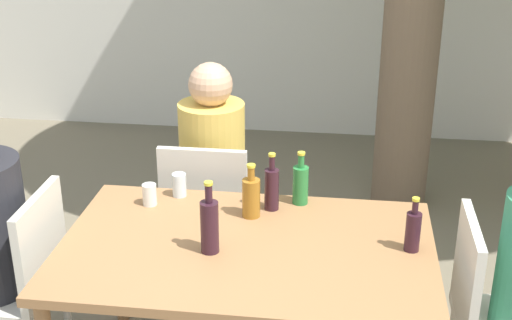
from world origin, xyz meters
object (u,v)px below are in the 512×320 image
Objects in this scene: green_bottle_4 at (301,184)px; wine_bottle_3 at (272,188)px; patio_chair_2 at (208,211)px; drinking_glass_0 at (179,185)px; patio_chair_1 at (491,311)px; wine_bottle_0 at (210,225)px; patio_chair_0 at (21,276)px; drinking_glass_1 at (150,195)px; dining_table_front at (246,260)px; wine_bottle_2 at (413,230)px; person_seated_2 at (216,181)px; amber_bottle_1 at (251,196)px.

wine_bottle_3 is at bearing -148.27° from green_bottle_4.
patio_chair_2 is 0.63m from wine_bottle_3.
drinking_glass_0 is at bearing 170.14° from wine_bottle_3.
patio_chair_1 is 1.19m from wine_bottle_0.
drinking_glass_1 is (0.51, 0.31, 0.28)m from patio_chair_0.
drinking_glass_1 is at bearing -176.78° from wine_bottle_3.
dining_table_front is 1.72× the size of patio_chair_1.
patio_chair_1 is 1.49m from patio_chair_2.
wine_bottle_2 is at bearing 4.23° from dining_table_front.
dining_table_front is 1.72× the size of patio_chair_2.
person_seated_2 is at bearing 53.98° from patio_chair_1.
wine_bottle_2 is 1.10m from drinking_glass_0.
green_bottle_4 is (-0.47, 0.37, 0.01)m from wine_bottle_2.
patio_chair_1 is 1.04m from wine_bottle_3.
dining_table_front is 0.80m from patio_chair_2.
person_seated_2 is at bearing 74.13° from drinking_glass_1.
dining_table_front is 5.00× the size of wine_bottle_0.
wine_bottle_3 reaches higher than wine_bottle_2.
wine_bottle_2 reaches higher than drinking_glass_0.
green_bottle_4 is (1.18, 0.41, 0.33)m from patio_chair_0.
dining_table_front is 0.24m from wine_bottle_0.
patio_chair_1 is 1.00× the size of patio_chair_2.
wine_bottle_3 is at bearing 121.41° from person_seated_2.
drinking_glass_0 is (-0.24, 0.48, -0.06)m from wine_bottle_0.
patio_chair_0 is 1.69m from wine_bottle_2.
drinking_glass_0 is at bearing 123.78° from patio_chair_0.
wine_bottle_2 is 0.87× the size of wine_bottle_3.
wine_bottle_2 is (0.68, -0.21, -0.01)m from amber_bottle_1.
drinking_glass_1 is at bearing 167.31° from wine_bottle_2.
drinking_glass_0 is (-0.44, 0.08, -0.05)m from wine_bottle_3.
patio_chair_0 is at bearing -148.82° from drinking_glass_1.
person_seated_2 is at bearing 107.89° from dining_table_front.
patio_chair_1 is at bearing 0.00° from dining_table_front.
green_bottle_4 is at bearing 109.31° from patio_chair_0.
patio_chair_2 is at bearing 113.04° from dining_table_front.
dining_table_front is at bearing -86.56° from amber_bottle_1.
green_bottle_4 is at bearing 148.42° from patio_chair_2.
drinking_glass_1 is (-0.47, 0.05, -0.05)m from amber_bottle_1.
wine_bottle_0 is at bearing 102.16° from patio_chair_2.
person_seated_2 is at bearing 121.41° from wine_bottle_3.
amber_bottle_1 is 2.23× the size of drinking_glass_0.
amber_bottle_1 is at bearing 104.71° from patio_chair_0.
green_bottle_4 is 2.26× the size of drinking_glass_0.
patio_chair_2 reaches higher than drinking_glass_0.
patio_chair_1 is at bearing 90.00° from patio_chair_0.
green_bottle_4 reaches higher than patio_chair_2.
wine_bottle_3 is at bearing 69.98° from patio_chair_1.
patio_chair_1 is 1.09m from amber_bottle_1.
patio_chair_0 reaches higher than drinking_glass_0.
patio_chair_2 is 0.71× the size of person_seated_2.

